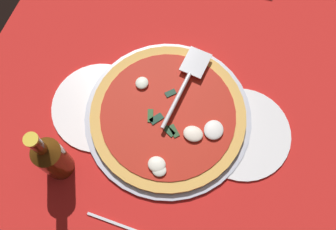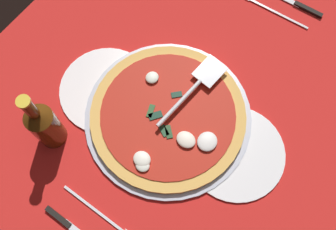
% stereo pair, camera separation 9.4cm
% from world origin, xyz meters
% --- Properties ---
extents(ground_plane, '(1.07, 1.07, 0.01)m').
position_xyz_m(ground_plane, '(0.00, 0.00, -0.00)').
color(ground_plane, red).
extents(pizza_pan, '(0.41, 0.41, 0.01)m').
position_xyz_m(pizza_pan, '(0.03, 0.05, 0.01)').
color(pizza_pan, '#ABB0C3').
rests_on(pizza_pan, ground_plane).
extents(dinner_plate_left, '(0.24, 0.24, 0.01)m').
position_xyz_m(dinner_plate_left, '(-0.16, 0.03, 0.01)').
color(dinner_plate_left, silver).
rests_on(dinner_plate_left, ground_plane).
extents(dinner_plate_right, '(0.24, 0.24, 0.01)m').
position_xyz_m(dinner_plate_right, '(0.20, 0.08, 0.01)').
color(dinner_plate_right, white).
rests_on(dinner_plate_right, ground_plane).
extents(pizza, '(0.38, 0.38, 0.03)m').
position_xyz_m(pizza, '(0.03, 0.06, 0.02)').
color(pizza, '#E2AA50').
rests_on(pizza, pizza_pan).
extents(pizza_server, '(0.07, 0.23, 0.01)m').
position_xyz_m(pizza_server, '(0.01, -0.03, 0.05)').
color(pizza_server, silver).
rests_on(pizza_server, pizza).
extents(place_setting_near, '(0.22, 0.13, 0.01)m').
position_xyz_m(place_setting_near, '(-0.04, -0.40, 0.00)').
color(place_setting_near, white).
rests_on(place_setting_near, ground_plane).
extents(place_setting_far, '(0.20, 0.14, 0.01)m').
position_xyz_m(place_setting_far, '(0.03, 0.36, 0.00)').
color(place_setting_far, white).
rests_on(place_setting_far, ground_plane).
extents(beer_bottle, '(0.07, 0.07, 0.22)m').
position_xyz_m(beer_bottle, '(0.22, 0.25, 0.08)').
color(beer_bottle, '#542F0D').
rests_on(beer_bottle, ground_plane).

